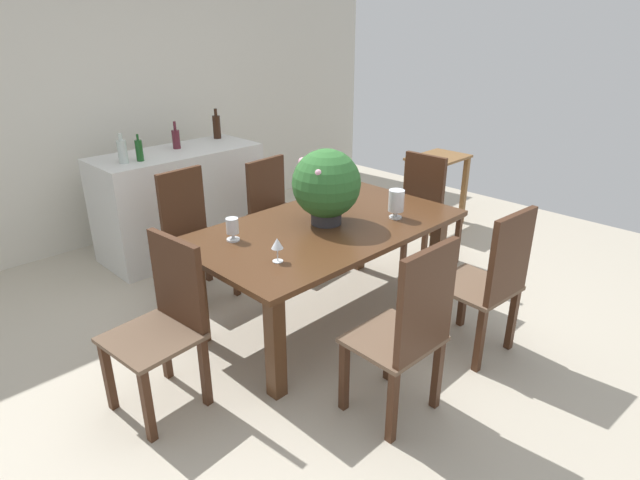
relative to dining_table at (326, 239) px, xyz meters
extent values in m
plane|color=#BCB29E|center=(0.00, 0.05, -0.64)|extent=(7.04, 7.04, 0.00)
cube|color=beige|center=(0.00, 2.65, 0.66)|extent=(6.40, 0.10, 2.60)
cube|color=#4C2D19|center=(0.00, 0.00, 0.09)|extent=(1.93, 1.09, 0.04)
cube|color=#4C2D19|center=(-0.82, -0.40, -0.29)|extent=(0.09, 0.09, 0.71)
cube|color=#4C2D19|center=(0.82, -0.40, -0.29)|extent=(0.09, 0.09, 0.71)
cube|color=#4C2D19|center=(-0.82, 0.40, -0.29)|extent=(0.09, 0.09, 0.71)
cube|color=#4C2D19|center=(0.82, 0.40, -0.29)|extent=(0.09, 0.09, 0.71)
cube|color=#422616|center=(-1.56, 0.18, -0.42)|extent=(0.05, 0.05, 0.45)
cube|color=#422616|center=(-1.53, -0.21, -0.42)|extent=(0.05, 0.05, 0.45)
cube|color=#422616|center=(-1.19, 0.21, -0.42)|extent=(0.05, 0.05, 0.45)
cube|color=#422616|center=(-1.16, -0.18, -0.42)|extent=(0.05, 0.05, 0.45)
cube|color=brown|center=(-1.36, 0.00, -0.18)|extent=(0.49, 0.50, 0.03)
cube|color=#422616|center=(-1.16, 0.02, 0.09)|extent=(0.08, 0.43, 0.52)
cube|color=#422616|center=(0.25, 0.73, -0.42)|extent=(0.05, 0.05, 0.45)
cube|color=#422616|center=(0.65, 0.76, -0.42)|extent=(0.05, 0.05, 0.45)
cube|color=#422616|center=(0.22, 1.12, -0.42)|extent=(0.05, 0.05, 0.45)
cube|color=#422616|center=(0.61, 1.16, -0.42)|extent=(0.05, 0.05, 0.45)
cube|color=brown|center=(0.43, 0.94, -0.18)|extent=(0.51, 0.51, 0.03)
cube|color=#422616|center=(0.41, 1.16, 0.06)|extent=(0.44, 0.08, 0.46)
cube|color=#422616|center=(-0.60, 0.75, -0.42)|extent=(0.05, 0.05, 0.45)
cube|color=#422616|center=(-0.25, 0.76, -0.42)|extent=(0.05, 0.05, 0.45)
cube|color=#422616|center=(-0.62, 1.12, -0.42)|extent=(0.05, 0.05, 0.45)
cube|color=#422616|center=(-0.26, 1.14, -0.42)|extent=(0.05, 0.05, 0.45)
cube|color=brown|center=(-0.43, 0.94, -0.18)|extent=(0.45, 0.47, 0.03)
cube|color=#422616|center=(-0.44, 1.15, 0.10)|extent=(0.40, 0.06, 0.53)
cube|color=#422616|center=(1.54, -0.16, -0.42)|extent=(0.05, 0.05, 0.45)
cube|color=#422616|center=(1.53, 0.17, -0.42)|extent=(0.05, 0.05, 0.45)
cube|color=#422616|center=(1.19, -0.17, -0.42)|extent=(0.05, 0.05, 0.45)
cube|color=#422616|center=(1.18, 0.16, -0.42)|extent=(0.05, 0.05, 0.45)
cube|color=brown|center=(1.36, 0.00, -0.18)|extent=(0.43, 0.42, 0.03)
cube|color=#422616|center=(1.17, -0.01, 0.12)|extent=(0.05, 0.38, 0.57)
cube|color=#422616|center=(0.64, -0.76, -0.42)|extent=(0.05, 0.05, 0.45)
cube|color=#422616|center=(0.26, -0.73, -0.42)|extent=(0.05, 0.05, 0.45)
cube|color=#422616|center=(0.61, -1.15, -0.42)|extent=(0.05, 0.05, 0.45)
cube|color=#422616|center=(0.23, -1.12, -0.42)|extent=(0.05, 0.05, 0.45)
cube|color=brown|center=(0.43, -0.94, -0.18)|extent=(0.49, 0.49, 0.03)
cube|color=#422616|center=(0.42, -1.15, 0.11)|extent=(0.42, 0.07, 0.55)
cube|color=#422616|center=(-0.23, -0.77, -0.42)|extent=(0.05, 0.05, 0.45)
cube|color=#422616|center=(-0.63, -0.76, -0.42)|extent=(0.05, 0.05, 0.45)
cube|color=#422616|center=(-0.24, -1.12, -0.42)|extent=(0.05, 0.05, 0.45)
cube|color=#422616|center=(-0.64, -1.11, -0.42)|extent=(0.05, 0.05, 0.45)
cube|color=brown|center=(-0.43, -0.94, -0.18)|extent=(0.48, 0.44, 0.03)
cube|color=#422616|center=(-0.44, -1.13, 0.13)|extent=(0.43, 0.05, 0.59)
cylinder|color=#333338|center=(0.03, 0.03, 0.16)|extent=(0.21, 0.21, 0.11)
sphere|color=#2D662D|center=(0.03, 0.03, 0.39)|extent=(0.47, 0.47, 0.47)
sphere|color=#DB9EB2|center=(-0.01, 0.15, 0.49)|extent=(0.05, 0.05, 0.05)
sphere|color=#DB9EB2|center=(-0.10, 0.12, 0.38)|extent=(0.05, 0.05, 0.05)
sphere|color=#DB9EB2|center=(0.15, -0.04, 0.50)|extent=(0.05, 0.05, 0.05)
sphere|color=#DB9EB2|center=(-0.10, -0.07, 0.35)|extent=(0.05, 0.05, 0.05)
sphere|color=#DB9EB2|center=(-0.13, -0.06, 0.52)|extent=(0.05, 0.05, 0.05)
sphere|color=#DB9EB2|center=(-0.06, 0.17, 0.54)|extent=(0.06, 0.06, 0.06)
cylinder|color=silver|center=(-0.62, 0.24, 0.11)|extent=(0.09, 0.09, 0.01)
cylinder|color=silver|center=(-0.62, 0.24, 0.14)|extent=(0.02, 0.02, 0.04)
cylinder|color=silver|center=(-0.62, 0.24, 0.21)|extent=(0.08, 0.08, 0.10)
cylinder|color=silver|center=(0.46, -0.25, 0.11)|extent=(0.09, 0.09, 0.01)
cylinder|color=silver|center=(0.46, -0.25, 0.14)|extent=(0.03, 0.03, 0.04)
cylinder|color=silver|center=(0.46, -0.25, 0.24)|extent=(0.11, 0.11, 0.15)
cylinder|color=silver|center=(-0.62, -0.21, 0.11)|extent=(0.06, 0.06, 0.00)
cylinder|color=silver|center=(-0.62, -0.21, 0.15)|extent=(0.01, 0.01, 0.08)
cone|color=silver|center=(-0.62, -0.21, 0.22)|extent=(0.07, 0.07, 0.06)
cube|color=silver|center=(-0.04, 1.87, -0.16)|extent=(1.50, 0.65, 0.96)
cylinder|color=#B2BFB7|center=(-0.57, 1.79, 0.42)|extent=(0.08, 0.08, 0.19)
cylinder|color=#B2BFB7|center=(-0.57, 1.79, 0.54)|extent=(0.03, 0.03, 0.06)
cylinder|color=black|center=(0.54, 2.05, 0.43)|extent=(0.08, 0.08, 0.22)
cylinder|color=black|center=(0.54, 2.05, 0.58)|extent=(0.03, 0.03, 0.07)
cylinder|color=#194C1E|center=(-0.44, 1.76, 0.41)|extent=(0.06, 0.06, 0.18)
cylinder|color=#194C1E|center=(-0.44, 1.76, 0.52)|extent=(0.02, 0.02, 0.05)
cylinder|color=#511E28|center=(0.02, 1.95, 0.41)|extent=(0.07, 0.07, 0.17)
cylinder|color=#511E28|center=(0.02, 1.95, 0.53)|extent=(0.03, 0.03, 0.08)
cube|color=brown|center=(2.20, 0.53, 0.10)|extent=(0.63, 0.44, 0.02)
cube|color=brown|center=(1.93, 0.35, -0.28)|extent=(0.05, 0.05, 0.73)
cube|color=brown|center=(2.48, 0.35, -0.28)|extent=(0.05, 0.05, 0.73)
cube|color=brown|center=(1.93, 0.71, -0.28)|extent=(0.05, 0.05, 0.73)
cube|color=brown|center=(2.48, 0.71, -0.28)|extent=(0.05, 0.05, 0.73)
camera|label=1|loc=(-2.42, -2.36, 1.43)|focal=29.35mm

